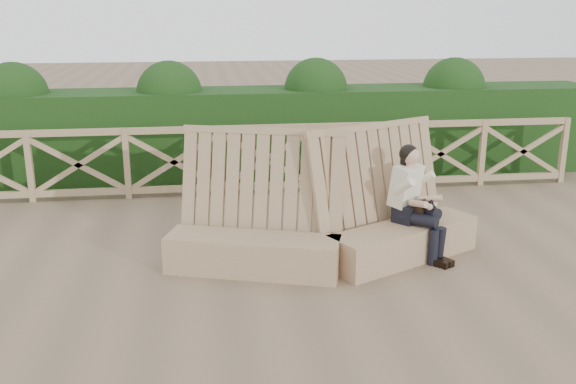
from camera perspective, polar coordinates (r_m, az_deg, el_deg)
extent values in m
plane|color=brown|center=(6.97, 1.01, -8.01)|extent=(60.00, 60.00, 0.00)
cube|color=#937354|center=(7.18, -3.13, -5.52)|extent=(1.98, 1.07, 0.41)
cube|color=#937354|center=(7.24, -2.71, -0.51)|extent=(1.96, 1.01, 1.53)
cube|color=#937354|center=(7.64, 10.19, -4.40)|extent=(1.94, 1.32, 0.41)
cube|color=#937354|center=(7.65, 8.98, 0.21)|extent=(1.91, 1.26, 1.53)
cube|color=black|center=(7.70, 10.61, -1.80)|extent=(0.42, 0.41, 0.21)
cube|color=beige|center=(7.63, 10.43, 0.59)|extent=(0.47, 0.46, 0.50)
sphere|color=tan|center=(7.52, 10.88, 3.19)|extent=(0.28, 0.28, 0.20)
sphere|color=black|center=(7.53, 10.67, 3.37)|extent=(0.31, 0.31, 0.22)
cylinder|color=black|center=(7.54, 11.56, -2.39)|extent=(0.39, 0.43, 0.14)
cylinder|color=black|center=(7.66, 12.05, -1.61)|extent=(0.40, 0.43, 0.16)
cylinder|color=black|center=(7.53, 12.78, -4.85)|extent=(0.16, 0.16, 0.41)
cylinder|color=black|center=(7.62, 13.32, -4.64)|extent=(0.16, 0.16, 0.41)
cube|color=black|center=(7.56, 13.27, -6.17)|extent=(0.21, 0.23, 0.08)
cube|color=black|center=(7.63, 13.74, -6.00)|extent=(0.21, 0.23, 0.08)
cube|color=black|center=(7.61, 11.82, -1.34)|extent=(0.25, 0.24, 0.15)
cube|color=black|center=(7.50, 12.78, -1.18)|extent=(0.11, 0.11, 0.11)
cube|color=#8C7152|center=(10.00, -2.01, 5.72)|extent=(10.10, 0.07, 0.10)
cube|color=#8C7152|center=(10.21, -1.96, 0.58)|extent=(10.10, 0.07, 0.10)
cube|color=black|center=(11.23, -2.61, 5.30)|extent=(12.00, 1.20, 1.50)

